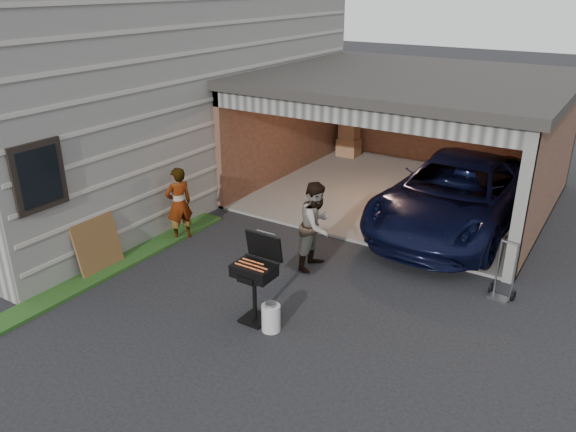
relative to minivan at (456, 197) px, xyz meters
name	(u,v)px	position (x,y,z in m)	size (l,w,h in m)	color
ground	(202,309)	(-2.40, -5.20, -0.72)	(80.00, 80.00, 0.00)	black
house	(116,71)	(-8.40, -1.20, 2.03)	(7.00, 11.00, 5.50)	#474744
groundcover_strip	(57,296)	(-4.65, -6.20, -0.69)	(0.50, 8.00, 0.06)	#193814
garage	(413,117)	(-1.64, 1.59, 1.15)	(6.80, 6.30, 2.90)	#605E59
minivan	(456,197)	(0.00, 0.00, 0.00)	(2.39, 5.19, 1.44)	black
woman	(179,204)	(-4.50, -3.37, 0.03)	(0.54, 0.36, 1.49)	silver
man	(316,226)	(-1.60, -2.97, 0.09)	(0.79, 0.61, 1.62)	#412819
bbq_grill	(255,273)	(-1.50, -4.97, 0.09)	(0.61, 0.54, 1.37)	black
propane_tank	(271,318)	(-1.15, -5.08, -0.51)	(0.28, 0.28, 0.42)	silver
plywood_panel	(98,245)	(-4.80, -5.16, -0.22)	(0.04, 0.91, 1.01)	brown
hand_truck	(502,287)	(1.52, -2.29, -0.53)	(0.43, 0.37, 1.00)	slate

